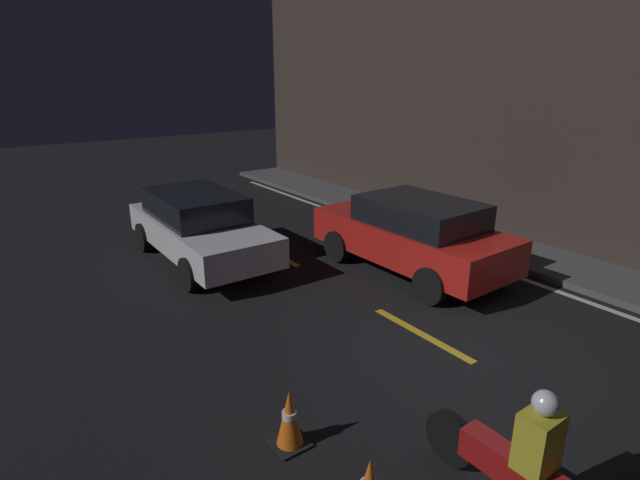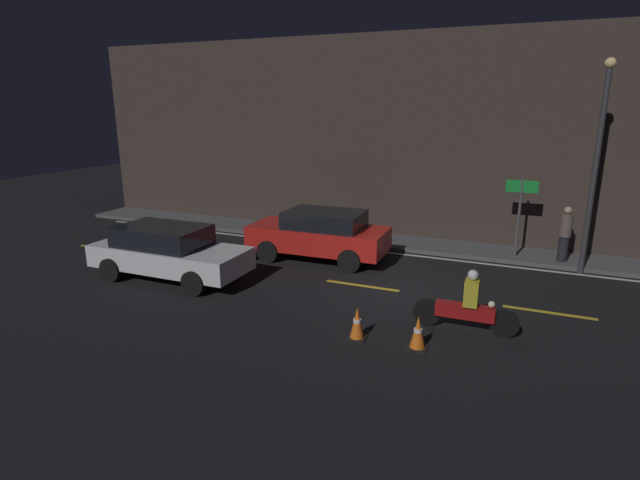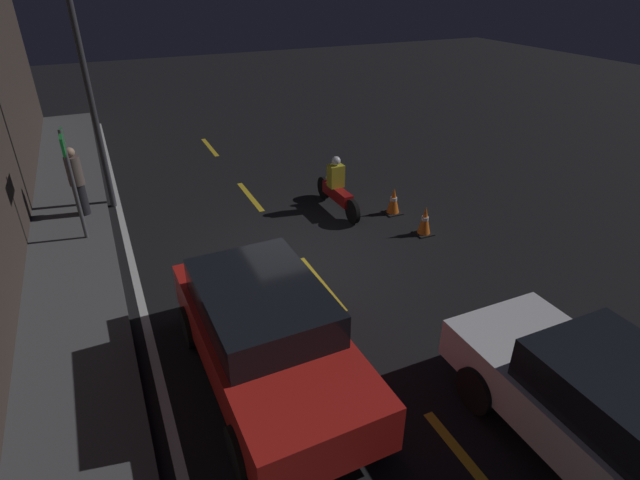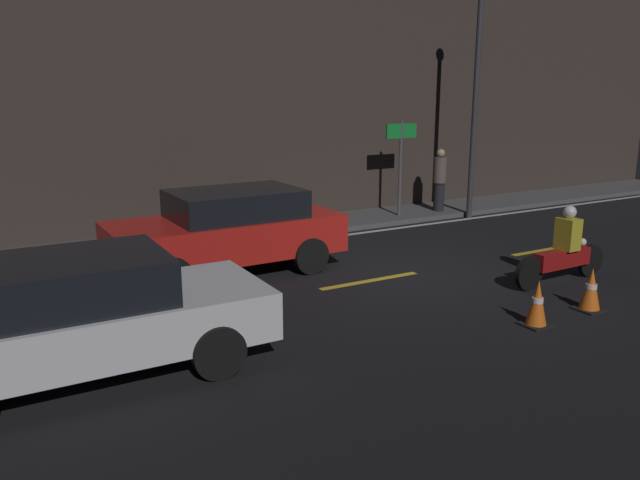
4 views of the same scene
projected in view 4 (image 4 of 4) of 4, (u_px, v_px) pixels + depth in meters
ground_plane at (415, 273)px, 11.46m from camera, size 56.00×56.00×0.00m
raised_curb at (304, 226)px, 15.10m from camera, size 28.00×1.70×0.12m
building_front at (284, 82)px, 15.14m from camera, size 28.00×0.30×6.93m
lane_dash_b at (106, 327)px, 8.83m from camera, size 2.00×0.14×0.01m
lane_dash_c at (370, 281)px, 10.98m from camera, size 2.00×0.14×0.01m
lane_dash_d at (547, 249)px, 13.13m from camera, size 2.00×0.14×0.01m
lane_solid_kerb at (327, 237)px, 14.18m from camera, size 25.20×0.14×0.01m
sedan_white at (75, 315)px, 7.14m from camera, size 4.33×1.85×1.45m
taxi_red at (228, 229)px, 11.32m from camera, size 4.21×1.97×1.52m
motorcycle at (563, 252)px, 10.74m from camera, size 2.16×0.36×1.36m
traffic_cone_near at (537, 304)px, 8.82m from camera, size 0.38×0.38×0.68m
traffic_cone_mid at (591, 290)px, 9.46m from camera, size 0.40×0.40×0.67m
pedestrian at (440, 180)px, 16.47m from camera, size 0.34×0.34×1.64m
shop_sign at (401, 150)px, 15.65m from camera, size 0.90×0.08×2.40m
street_lamp at (476, 91)px, 15.59m from camera, size 0.28×0.28×5.76m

